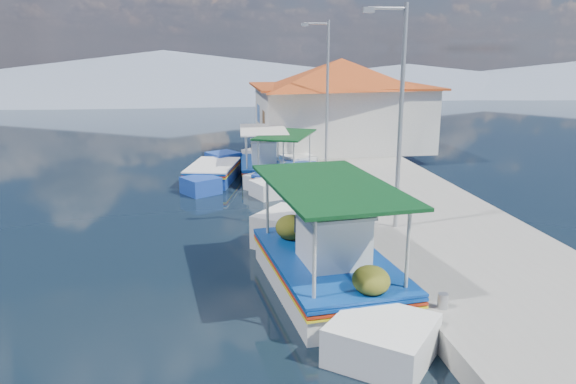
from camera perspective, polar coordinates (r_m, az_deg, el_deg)
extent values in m
plane|color=black|center=(13.35, -5.34, -9.16)|extent=(160.00, 160.00, 0.00)
cube|color=gray|center=(20.00, 10.67, -0.49)|extent=(5.00, 44.00, 0.50)
cylinder|color=#A5A8AD|center=(11.25, 15.65, -10.75)|extent=(0.20, 0.20, 0.30)
cylinder|color=#A5A8AD|center=(15.61, 8.22, -3.14)|extent=(0.20, 0.20, 0.30)
cylinder|color=#A5A8AD|center=(21.22, 3.58, 1.71)|extent=(0.20, 0.20, 0.30)
cylinder|color=#A5A8AD|center=(26.99, 0.90, 4.52)|extent=(0.20, 0.20, 0.30)
cube|color=white|center=(12.81, 4.07, -9.04)|extent=(2.86, 4.89, 1.02)
cube|color=white|center=(15.63, 2.82, -4.08)|extent=(2.39, 2.39, 1.13)
cube|color=white|center=(10.16, 6.03, -15.79)|extent=(2.33, 2.33, 0.97)
cube|color=navy|center=(12.62, 4.11, -7.07)|extent=(2.94, 5.04, 0.06)
cube|color=red|center=(12.66, 4.11, -7.43)|extent=(2.94, 5.04, 0.05)
cube|color=yellow|center=(12.68, 4.10, -7.75)|extent=(2.94, 5.04, 0.04)
cube|color=navy|center=(12.60, 4.12, -6.75)|extent=(2.96, 5.00, 0.05)
cube|color=brown|center=(12.61, 4.12, -6.89)|extent=(2.66, 4.78, 0.05)
cube|color=white|center=(12.10, 4.34, -4.84)|extent=(1.44, 1.53, 1.18)
cube|color=silver|center=(11.91, 4.39, -2.06)|extent=(1.57, 1.65, 0.06)
cylinder|color=beige|center=(14.13, -0.53, -0.80)|extent=(0.08, 0.08, 1.72)
cylinder|color=beige|center=(14.31, 7.06, -0.71)|extent=(0.08, 0.08, 1.72)
cylinder|color=beige|center=(10.40, 0.21, -6.52)|extent=(0.08, 0.08, 1.72)
cylinder|color=beige|center=(10.65, 10.48, -6.26)|extent=(0.08, 0.08, 1.72)
cube|color=#0B3817|center=(12.09, 4.26, 0.72)|extent=(2.97, 4.91, 0.08)
ellipsoid|color=#404C14|center=(13.88, 1.67, -3.48)|extent=(0.82, 0.90, 0.61)
ellipsoid|color=#404C14|center=(14.47, 4.50, -2.96)|extent=(0.69, 0.76, 0.52)
ellipsoid|color=#404C14|center=(10.76, 6.46, -9.25)|extent=(0.73, 0.80, 0.55)
sphere|color=#E85207|center=(13.11, 8.54, -2.44)|extent=(0.43, 0.43, 0.43)
cube|color=white|center=(22.61, -0.26, 1.36)|extent=(2.92, 3.70, 0.83)
cube|color=white|center=(24.43, -3.00, 2.59)|extent=(1.64, 1.64, 0.92)
cube|color=white|center=(20.89, 2.83, 0.23)|extent=(1.59, 1.59, 0.79)
cube|color=navy|center=(22.52, -0.26, 2.31)|extent=(3.01, 3.81, 0.05)
cube|color=red|center=(22.54, -0.26, 2.14)|extent=(3.01, 3.81, 0.04)
cube|color=yellow|center=(22.55, -0.26, 1.99)|extent=(3.01, 3.81, 0.04)
cube|color=#1A3E9E|center=(22.51, -0.26, 2.47)|extent=(3.01, 3.79, 0.04)
cube|color=brown|center=(22.51, -0.26, 2.40)|extent=(2.76, 3.58, 0.04)
cylinder|color=beige|center=(23.19, -3.55, 4.50)|extent=(0.06, 0.06, 1.41)
cylinder|color=beige|center=(23.89, -0.58, 4.82)|extent=(0.06, 0.06, 1.41)
cylinder|color=beige|center=(20.87, 0.10, 3.40)|extent=(0.06, 0.06, 1.41)
cylinder|color=beige|center=(21.64, 3.25, 3.78)|extent=(0.06, 0.06, 1.41)
cube|color=#0B3817|center=(22.26, -0.27, 5.94)|extent=(3.00, 3.73, 0.06)
cube|color=#1A3E9E|center=(23.27, -7.72, 1.64)|extent=(2.42, 3.53, 0.90)
cube|color=#1A3E9E|center=(25.28, -9.00, 2.89)|extent=(1.68, 1.68, 0.99)
cube|color=#1A3E9E|center=(21.31, -6.27, 0.49)|extent=(1.63, 1.63, 0.85)
cube|color=navy|center=(23.18, -7.76, 2.64)|extent=(2.49, 3.64, 0.06)
cube|color=red|center=(23.19, -7.75, 2.46)|extent=(2.49, 3.64, 0.05)
cube|color=yellow|center=(23.21, -7.75, 2.30)|extent=(2.49, 3.64, 0.04)
cube|color=white|center=(23.16, -7.76, 2.80)|extent=(2.50, 3.61, 0.05)
cube|color=brown|center=(23.17, -7.76, 2.73)|extent=(2.27, 3.44, 0.05)
cube|color=white|center=(23.93, -2.52, 2.09)|extent=(2.06, 3.65, 0.83)
cube|color=white|center=(26.19, -3.40, 3.40)|extent=(1.87, 1.87, 0.92)
cube|color=white|center=(21.74, -1.50, 0.82)|extent=(1.82, 1.82, 0.79)
cube|color=navy|center=(23.85, -2.53, 2.99)|extent=(2.12, 3.76, 0.05)
cube|color=red|center=(23.87, -2.53, 2.83)|extent=(2.12, 3.76, 0.04)
cube|color=yellow|center=(23.88, -2.53, 2.68)|extent=(2.12, 3.76, 0.04)
cube|color=navy|center=(23.84, -2.53, 3.14)|extent=(2.14, 3.72, 0.04)
cube|color=brown|center=(23.84, -2.53, 3.08)|extent=(1.91, 3.57, 0.04)
cube|color=white|center=(23.50, -2.43, 4.11)|extent=(1.08, 1.20, 0.97)
cube|color=silver|center=(23.41, -2.45, 5.31)|extent=(1.18, 1.30, 0.05)
cylinder|color=beige|center=(25.06, -4.80, 5.23)|extent=(0.06, 0.06, 1.41)
cylinder|color=beige|center=(25.29, -1.47, 5.36)|extent=(0.06, 0.06, 1.41)
cylinder|color=beige|center=(22.16, -3.78, 4.03)|extent=(0.06, 0.06, 1.41)
cylinder|color=beige|center=(22.41, -0.04, 4.18)|extent=(0.06, 0.06, 1.41)
cube|color=silver|center=(23.61, -2.57, 6.42)|extent=(2.15, 3.65, 0.06)
cube|color=silver|center=(28.25, 5.42, 7.67)|extent=(8.00, 6.00, 3.00)
cube|color=#B13D18|center=(28.11, 5.50, 10.81)|extent=(8.64, 6.48, 0.10)
pyramid|color=#B13D18|center=(28.07, 5.53, 12.13)|extent=(10.49, 10.49, 1.40)
cube|color=brown|center=(26.64, -2.47, 6.22)|extent=(0.06, 1.00, 2.00)
cube|color=navy|center=(29.03, -3.02, 8.10)|extent=(0.06, 1.20, 0.90)
cylinder|color=#A5A8AD|center=(15.25, 11.51, 7.28)|extent=(0.12, 0.12, 6.00)
cylinder|color=#A5A8AD|center=(15.01, 10.20, 18.14)|extent=(1.00, 0.08, 0.08)
cube|color=#A5A8AD|center=(14.85, 8.27, 18.06)|extent=(0.30, 0.14, 0.14)
cylinder|color=#A5A8AD|center=(23.86, 4.06, 10.06)|extent=(0.12, 0.12, 6.00)
cylinder|color=#A5A8AD|center=(23.71, 2.96, 16.94)|extent=(1.00, 0.08, 0.08)
cube|color=#A5A8AD|center=(23.61, 1.71, 16.84)|extent=(0.30, 0.14, 0.14)
cone|color=slate|center=(68.41, -12.59, 11.78)|extent=(96.00, 96.00, 5.50)
cone|color=slate|center=(72.96, 12.15, 11.29)|extent=(76.80, 76.80, 3.80)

